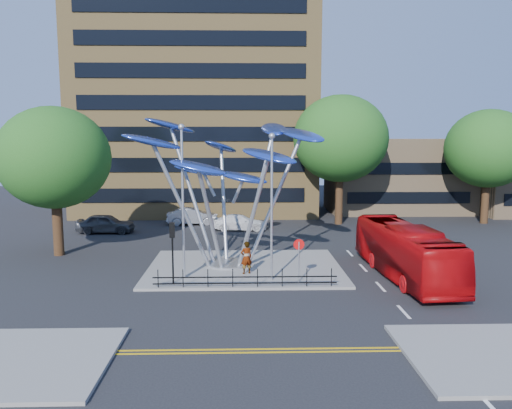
{
  "coord_description": "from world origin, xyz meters",
  "views": [
    {
      "loc": [
        -1.12,
        -24.52,
        8.24
      ],
      "look_at": [
        -0.35,
        4.0,
        4.35
      ],
      "focal_mm": 35.0,
      "sensor_mm": 36.0,
      "label": 1
    }
  ],
  "objects_px": {
    "tree_left": "(54,158)",
    "leaf_sculpture": "(227,159)",
    "tree_far": "(488,149)",
    "parked_car_mid": "(192,216)",
    "parked_car_left": "(106,223)",
    "no_entry_sign_island": "(299,253)",
    "pedestrian": "(246,258)",
    "tree_right": "(340,139)",
    "street_lamp_left": "(183,188)",
    "red_bus": "(405,251)",
    "traffic_light_island": "(172,240)",
    "parked_car_right": "(240,222)",
    "street_lamp_right": "(272,194)"
  },
  "relations": [
    {
      "from": "parked_car_right",
      "to": "traffic_light_island",
      "type": "bearing_deg",
      "value": 169.57
    },
    {
      "from": "street_lamp_right",
      "to": "parked_car_left",
      "type": "height_order",
      "value": "street_lamp_right"
    },
    {
      "from": "red_bus",
      "to": "parked_car_mid",
      "type": "xyz_separation_m",
      "value": [
        -14.3,
        18.16,
        -0.77
      ]
    },
    {
      "from": "tree_right",
      "to": "street_lamp_left",
      "type": "height_order",
      "value": "tree_right"
    },
    {
      "from": "no_entry_sign_island",
      "to": "pedestrian",
      "type": "relative_size",
      "value": 1.25
    },
    {
      "from": "tree_far",
      "to": "leaf_sculpture",
      "type": "relative_size",
      "value": 0.85
    },
    {
      "from": "street_lamp_left",
      "to": "red_bus",
      "type": "bearing_deg",
      "value": 1.72
    },
    {
      "from": "leaf_sculpture",
      "to": "no_entry_sign_island",
      "type": "bearing_deg",
      "value": -45.67
    },
    {
      "from": "street_lamp_left",
      "to": "parked_car_mid",
      "type": "xyz_separation_m",
      "value": [
        -1.38,
        18.55,
        -4.57
      ]
    },
    {
      "from": "tree_left",
      "to": "street_lamp_left",
      "type": "distance_m",
      "value": 11.6
    },
    {
      "from": "street_lamp_left",
      "to": "traffic_light_island",
      "type": "distance_m",
      "value": 2.96
    },
    {
      "from": "tree_left",
      "to": "tree_far",
      "type": "distance_m",
      "value": 37.95
    },
    {
      "from": "tree_right",
      "to": "leaf_sculpture",
      "type": "height_order",
      "value": "tree_right"
    },
    {
      "from": "leaf_sculpture",
      "to": "red_bus",
      "type": "distance_m",
      "value": 12.09
    },
    {
      "from": "pedestrian",
      "to": "parked_car_right",
      "type": "relative_size",
      "value": 0.41
    },
    {
      "from": "street_lamp_right",
      "to": "red_bus",
      "type": "height_order",
      "value": "street_lamp_right"
    },
    {
      "from": "tree_far",
      "to": "traffic_light_island",
      "type": "xyz_separation_m",
      "value": [
        -27.0,
        -19.5,
        -4.49
      ]
    },
    {
      "from": "parked_car_right",
      "to": "pedestrian",
      "type": "bearing_deg",
      "value": -176.35
    },
    {
      "from": "parked_car_left",
      "to": "parked_car_right",
      "type": "xyz_separation_m",
      "value": [
        11.55,
        1.05,
        -0.14
      ]
    },
    {
      "from": "tree_right",
      "to": "no_entry_sign_island",
      "type": "relative_size",
      "value": 4.94
    },
    {
      "from": "tree_left",
      "to": "street_lamp_right",
      "type": "xyz_separation_m",
      "value": [
        14.5,
        -7.0,
        -1.7
      ]
    },
    {
      "from": "street_lamp_left",
      "to": "parked_car_left",
      "type": "distance_m",
      "value": 17.43
    },
    {
      "from": "no_entry_sign_island",
      "to": "pedestrian",
      "type": "height_order",
      "value": "no_entry_sign_island"
    },
    {
      "from": "parked_car_mid",
      "to": "pedestrian",
      "type": "bearing_deg",
      "value": -169.82
    },
    {
      "from": "red_bus",
      "to": "parked_car_mid",
      "type": "height_order",
      "value": "red_bus"
    },
    {
      "from": "parked_car_left",
      "to": "no_entry_sign_island",
      "type": "bearing_deg",
      "value": -136.27
    },
    {
      "from": "street_lamp_left",
      "to": "no_entry_sign_island",
      "type": "height_order",
      "value": "street_lamp_left"
    },
    {
      "from": "parked_car_right",
      "to": "leaf_sculpture",
      "type": "bearing_deg",
      "value": 178.68
    },
    {
      "from": "tree_left",
      "to": "leaf_sculpture",
      "type": "relative_size",
      "value": 0.81
    },
    {
      "from": "tree_far",
      "to": "parked_car_right",
      "type": "xyz_separation_m",
      "value": [
        -23.38,
        -2.87,
        -6.42
      ]
    },
    {
      "from": "tree_far",
      "to": "tree_right",
      "type": "bearing_deg",
      "value": -180.0
    },
    {
      "from": "tree_left",
      "to": "tree_far",
      "type": "height_order",
      "value": "tree_far"
    },
    {
      "from": "tree_right",
      "to": "tree_far",
      "type": "relative_size",
      "value": 1.12
    },
    {
      "from": "leaf_sculpture",
      "to": "parked_car_mid",
      "type": "height_order",
      "value": "leaf_sculpture"
    },
    {
      "from": "leaf_sculpture",
      "to": "parked_car_mid",
      "type": "bearing_deg",
      "value": 103.92
    },
    {
      "from": "parked_car_left",
      "to": "street_lamp_left",
      "type": "bearing_deg",
      "value": -150.05
    },
    {
      "from": "tree_right",
      "to": "red_bus",
      "type": "height_order",
      "value": "tree_right"
    },
    {
      "from": "street_lamp_right",
      "to": "parked_car_mid",
      "type": "relative_size",
      "value": 1.74
    },
    {
      "from": "parked_car_left",
      "to": "leaf_sculpture",
      "type": "bearing_deg",
      "value": -136.47
    },
    {
      "from": "red_bus",
      "to": "parked_car_left",
      "type": "bearing_deg",
      "value": 142.65
    },
    {
      "from": "street_lamp_right",
      "to": "pedestrian",
      "type": "height_order",
      "value": "street_lamp_right"
    },
    {
      "from": "parked_car_left",
      "to": "parked_car_mid",
      "type": "height_order",
      "value": "parked_car_left"
    },
    {
      "from": "tree_right",
      "to": "street_lamp_left",
      "type": "xyz_separation_m",
      "value": [
        -12.5,
        -18.5,
        -2.68
      ]
    },
    {
      "from": "red_bus",
      "to": "street_lamp_right",
      "type": "bearing_deg",
      "value": -177.35
    },
    {
      "from": "leaf_sculpture",
      "to": "parked_car_right",
      "type": "relative_size",
      "value": 2.68
    },
    {
      "from": "traffic_light_island",
      "to": "red_bus",
      "type": "xyz_separation_m",
      "value": [
        13.43,
        1.39,
        -1.06
      ]
    },
    {
      "from": "street_lamp_left",
      "to": "parked_car_right",
      "type": "bearing_deg",
      "value": 78.7
    },
    {
      "from": "red_bus",
      "to": "tree_left",
      "type": "bearing_deg",
      "value": 161.01
    },
    {
      "from": "leaf_sculpture",
      "to": "tree_left",
      "type": "bearing_deg",
      "value": 164.45
    },
    {
      "from": "parked_car_left",
      "to": "tree_far",
      "type": "bearing_deg",
      "value": -83.67
    }
  ]
}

